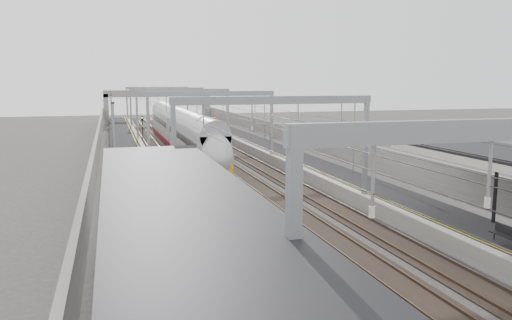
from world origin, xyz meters
TOP-DOWN VIEW (x-y plane):
  - platform_left at (-8.00, 45.00)m, footprint 4.00×120.00m
  - platform_right at (8.00, 45.00)m, footprint 4.00×120.00m
  - tracks at (0.00, 45.00)m, footprint 11.40×140.00m
  - overhead_line at (0.00, 51.62)m, footprint 13.00×140.00m
  - canopy_left at (-8.02, 2.99)m, footprint 4.40×30.00m
  - overbridge at (0.00, 100.00)m, footprint 22.00×2.20m
  - wall_left at (-11.20, 45.00)m, footprint 0.30×120.00m
  - wall_right at (11.20, 45.00)m, footprint 0.30×120.00m
  - train at (-1.50, 53.48)m, footprint 2.70×49.25m
  - bench at (7.56, 10.79)m, footprint 0.46×1.64m
  - signal_green at (-5.20, 69.31)m, footprint 0.32×0.32m
  - signal_red_near at (3.20, 68.10)m, footprint 0.32×0.32m
  - signal_red_far at (5.40, 67.24)m, footprint 0.32×0.32m

SIDE VIEW (x-z plane):
  - tracks at x=0.00m, z-range -0.05..0.15m
  - platform_left at x=-8.00m, z-range 0.00..1.00m
  - platform_right at x=8.00m, z-range 0.00..1.00m
  - bench at x=7.56m, z-range 1.08..1.93m
  - wall_left at x=-11.20m, z-range 0.00..3.20m
  - wall_right at x=11.20m, z-range 0.00..3.20m
  - train at x=-1.50m, z-range -0.04..4.23m
  - signal_green at x=-5.20m, z-range 0.68..4.15m
  - signal_red_near at x=3.20m, z-range 0.68..4.15m
  - signal_red_far at x=5.40m, z-range 0.68..4.15m
  - canopy_left at x=-8.02m, z-range 2.97..7.21m
  - overbridge at x=0.00m, z-range 1.86..8.76m
  - overhead_line at x=0.00m, z-range 2.84..9.44m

